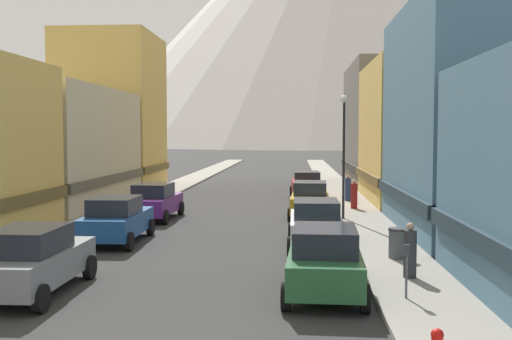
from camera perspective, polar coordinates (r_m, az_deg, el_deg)
sidewalk_left at (r=44.80m, az=-8.27°, el=-1.83°), size 2.50×100.00×0.15m
sidewalk_right at (r=43.95m, az=7.90°, el=-1.93°), size 2.50×100.00×0.15m
storefront_left_2 at (r=36.77m, az=-20.35°, el=1.85°), size 9.22×13.22×6.82m
storefront_left_3 at (r=46.83m, az=-13.65°, el=5.18°), size 7.09×8.04×11.68m
storefront_right_2 at (r=37.58m, az=16.18°, el=3.16°), size 7.55×10.84×8.45m
storefront_right_3 at (r=49.19m, az=12.54°, el=4.00°), size 6.42×12.98×9.76m
car_left_0 at (r=16.69m, az=-20.65°, el=-8.07°), size 2.07×4.41×1.78m
car_left_1 at (r=23.52m, az=-13.21°, el=-4.63°), size 2.10×4.42×1.78m
car_left_2 at (r=29.53m, az=-9.68°, el=-2.96°), size 2.19×4.46×1.78m
car_right_0 at (r=15.76m, az=6.58°, el=-8.54°), size 2.22×4.47×1.78m
car_right_1 at (r=22.02m, az=5.74°, el=-5.11°), size 2.07×4.41×1.78m
car_right_2 at (r=30.00m, az=5.19°, el=-2.82°), size 2.22×4.47×1.78m
car_right_3 at (r=38.54m, az=4.85°, el=-1.43°), size 2.19×4.46×1.78m
parking_meter_near at (r=15.17m, az=14.21°, el=-8.66°), size 0.14×0.10×1.33m
trash_bin_right at (r=19.96m, az=13.38°, el=-6.82°), size 0.59×0.59×0.98m
pedestrian_0 at (r=17.37m, az=14.53°, el=-7.65°), size 0.36×0.36×1.55m
pedestrian_1 at (r=36.31m, az=8.80°, el=-1.80°), size 0.36×0.36×1.58m
pedestrian_2 at (r=32.66m, az=9.37°, el=-2.40°), size 0.36×0.36×1.57m
streetlamp_right at (r=28.55m, az=8.41°, el=3.05°), size 0.36×0.36×5.86m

